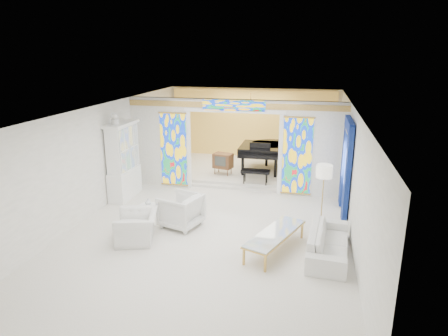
% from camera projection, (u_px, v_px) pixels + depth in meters
% --- Properties ---
extents(floor, '(12.00, 12.00, 0.00)m').
position_uv_depth(floor, '(220.00, 212.00, 11.44)').
color(floor, white).
rests_on(floor, ground).
extents(ceiling, '(7.00, 12.00, 0.02)m').
position_uv_depth(ceiling, '(220.00, 108.00, 10.60)').
color(ceiling, white).
rests_on(ceiling, wall_back).
extents(wall_back, '(7.00, 0.02, 3.00)m').
position_uv_depth(wall_back, '(253.00, 125.00, 16.64)').
color(wall_back, white).
rests_on(wall_back, floor).
extents(wall_front, '(7.00, 0.02, 3.00)m').
position_uv_depth(wall_front, '(119.00, 278.00, 5.40)').
color(wall_front, white).
rests_on(wall_front, floor).
extents(wall_left, '(0.02, 12.00, 3.00)m').
position_uv_depth(wall_left, '(105.00, 155.00, 11.75)').
color(wall_left, white).
rests_on(wall_left, floor).
extents(wall_right, '(0.02, 12.00, 3.00)m').
position_uv_depth(wall_right, '(352.00, 170.00, 10.28)').
color(wall_right, white).
rests_on(wall_right, floor).
extents(partition_wall, '(7.00, 0.22, 3.00)m').
position_uv_depth(partition_wall, '(234.00, 141.00, 12.84)').
color(partition_wall, white).
rests_on(partition_wall, floor).
extents(stained_glass_left, '(0.90, 0.04, 2.40)m').
position_uv_depth(stained_glass_left, '(174.00, 150.00, 13.27)').
color(stained_glass_left, gold).
rests_on(stained_glass_left, partition_wall).
extents(stained_glass_right, '(0.90, 0.04, 2.40)m').
position_uv_depth(stained_glass_right, '(297.00, 156.00, 12.42)').
color(stained_glass_right, gold).
rests_on(stained_glass_right, partition_wall).
extents(stained_glass_transom, '(2.00, 0.04, 0.34)m').
position_uv_depth(stained_glass_transom, '(234.00, 105.00, 12.42)').
color(stained_glass_transom, gold).
rests_on(stained_glass_transom, partition_wall).
extents(alcove_platform, '(6.80, 3.80, 0.18)m').
position_uv_depth(alcove_platform, '(245.00, 170.00, 15.25)').
color(alcove_platform, white).
rests_on(alcove_platform, floor).
extents(gold_curtain_back, '(6.70, 0.10, 2.90)m').
position_uv_depth(gold_curtain_back, '(252.00, 125.00, 16.52)').
color(gold_curtain_back, '#E8B050').
rests_on(gold_curtain_back, wall_back).
extents(chandelier, '(0.48, 0.48, 0.30)m').
position_uv_depth(chandelier, '(251.00, 106.00, 14.43)').
color(chandelier, '#BB9241').
rests_on(chandelier, ceiling).
extents(blue_drapes, '(0.14, 1.85, 2.65)m').
position_uv_depth(blue_drapes, '(346.00, 160.00, 10.94)').
color(blue_drapes, navy).
rests_on(blue_drapes, wall_right).
extents(china_cabinet, '(0.56, 1.46, 2.72)m').
position_uv_depth(china_cabinet, '(123.00, 161.00, 12.35)').
color(china_cabinet, white).
rests_on(china_cabinet, floor).
extents(armchair_left, '(1.23, 1.32, 0.71)m').
position_uv_depth(armchair_left, '(137.00, 227.00, 9.68)').
color(armchair_left, white).
rests_on(armchair_left, floor).
extents(armchair_right, '(1.20, 1.18, 0.88)m').
position_uv_depth(armchair_right, '(181.00, 210.00, 10.44)').
color(armchair_right, white).
rests_on(armchair_right, floor).
extents(sofa, '(1.01, 2.22, 0.63)m').
position_uv_depth(sofa, '(329.00, 242.00, 8.97)').
color(sofa, white).
rests_on(sofa, floor).
extents(side_table, '(0.61, 0.61, 0.59)m').
position_uv_depth(side_table, '(149.00, 212.00, 10.48)').
color(side_table, white).
rests_on(side_table, floor).
extents(vase, '(0.17, 0.17, 0.17)m').
position_uv_depth(vase, '(148.00, 202.00, 10.39)').
color(vase, white).
rests_on(vase, side_table).
extents(coffee_table, '(1.33, 2.13, 0.46)m').
position_uv_depth(coffee_table, '(275.00, 234.00, 9.14)').
color(coffee_table, silver).
rests_on(coffee_table, floor).
extents(floor_lamp, '(0.47, 0.47, 1.68)m').
position_uv_depth(floor_lamp, '(324.00, 174.00, 10.16)').
color(floor_lamp, '#BB9241').
rests_on(floor_lamp, floor).
extents(grand_piano, '(1.86, 2.92, 1.17)m').
position_uv_depth(grand_piano, '(266.00, 149.00, 14.72)').
color(grand_piano, black).
rests_on(grand_piano, alcove_platform).
extents(tv_console, '(0.74, 0.58, 0.76)m').
position_uv_depth(tv_console, '(223.00, 161.00, 14.28)').
color(tv_console, brown).
rests_on(tv_console, alcove_platform).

